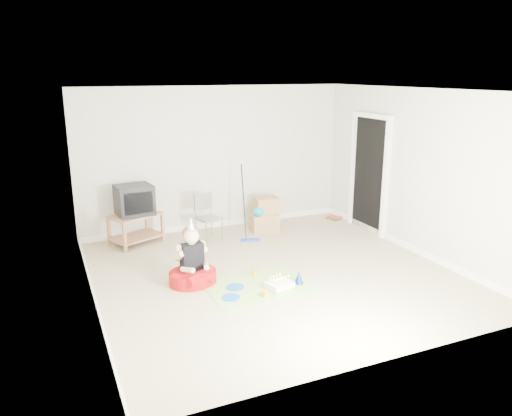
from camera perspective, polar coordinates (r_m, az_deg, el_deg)
name	(u,v)px	position (r m, az deg, el deg)	size (l,w,h in m)	color
ground	(273,274)	(7.31, 1.99, -7.50)	(5.00, 5.00, 0.00)	tan
doorway_recess	(369,175)	(9.24, 12.84, 3.64)	(0.02, 0.90, 2.05)	black
tv_stand	(136,227)	(8.68, -13.54, -2.08)	(0.96, 0.81, 0.52)	#9C6846
crt_tv	(134,200)	(8.56, -13.74, 0.89)	(0.58, 0.48, 0.50)	black
folding_chair	(209,218)	(8.60, -5.41, -1.17)	(0.46, 0.45, 0.83)	gray
cardboard_boxes	(265,215)	(9.13, 1.02, -0.79)	(0.55, 0.44, 0.62)	#A77F50
floor_mop	(250,227)	(8.57, -0.66, -2.17)	(0.34, 0.43, 1.29)	#2542BB
book_pile	(334,218)	(10.03, 8.90, -1.12)	(0.27, 0.31, 0.06)	#226636
seated_woman	(192,269)	(6.97, -7.28, -6.95)	(0.74, 0.74, 0.96)	#A60F0F
party_mat	(259,287)	(6.88, 0.33, -8.97)	(1.39, 1.01, 0.01)	#F7347F
birthday_cake	(279,285)	(6.82, 2.69, -8.83)	(0.39, 0.34, 0.15)	white
blue_plate_near	(235,287)	(6.85, -2.39, -9.04)	(0.24, 0.24, 0.01)	#1654B4
blue_plate_far	(231,297)	(6.56, -2.89, -10.17)	(0.24, 0.24, 0.01)	#1654B4
orange_cup_near	(254,273)	(7.21, -0.18, -7.41)	(0.07, 0.07, 0.08)	orange
orange_cup_far	(265,294)	(6.57, 1.09, -9.76)	(0.08, 0.08, 0.09)	orange
blue_party_hat	(299,277)	(6.96, 4.93, -7.89)	(0.13, 0.13, 0.18)	#172DA4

